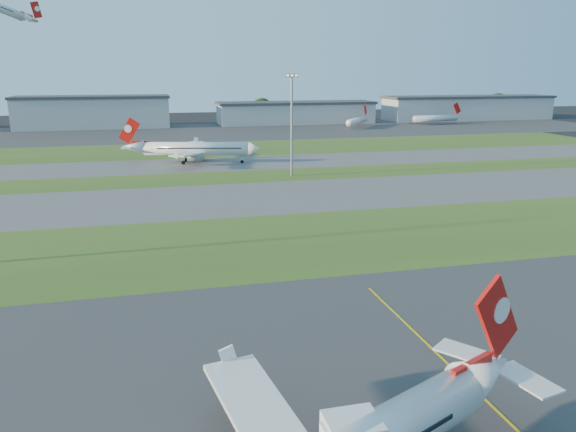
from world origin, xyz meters
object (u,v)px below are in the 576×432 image
object	(u,v)px
airliner_taxiing	(195,149)
light_mast_centre	(292,118)
mini_jet_far	(436,118)
mini_jet_near	(357,121)

from	to	relation	value
airliner_taxiing	light_mast_centre	world-z (taller)	light_mast_centre
airliner_taxiing	mini_jet_far	bearing A→B (deg)	-129.14
mini_jet_near	light_mast_centre	distance (m)	134.51
mini_jet_near	mini_jet_far	size ratio (longest dim) A/B	0.83
airliner_taxiing	light_mast_centre	xyz separation A→B (m)	(22.26, -27.47, 10.62)
mini_jet_near	mini_jet_far	bearing A→B (deg)	-45.29
airliner_taxiing	mini_jet_far	world-z (taller)	airliner_taxiing
light_mast_centre	airliner_taxiing	bearing A→B (deg)	129.01
mini_jet_near	mini_jet_far	distance (m)	44.86
airliner_taxiing	mini_jet_near	xyz separation A→B (m)	(85.49, 90.69, -0.91)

